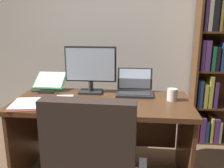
{
  "coord_description": "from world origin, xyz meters",
  "views": [
    {
      "loc": [
        0.04,
        -1.14,
        1.43
      ],
      "look_at": [
        -0.16,
        0.84,
        0.9
      ],
      "focal_mm": 39.39,
      "sensor_mm": 36.0,
      "label": 1
    }
  ],
  "objects_px": {
    "open_binder": "(41,104)",
    "coffee_mug": "(172,95)",
    "keyboard": "(83,103)",
    "laptop": "(135,89)",
    "computer_mouse": "(119,103)",
    "monitor": "(91,70)",
    "pen": "(66,98)",
    "desk": "(103,119)",
    "reading_stand_with_book": "(50,82)",
    "notepad": "(64,99)"
  },
  "relations": [
    {
      "from": "desk",
      "to": "keyboard",
      "type": "bearing_deg",
      "value": -124.73
    },
    {
      "from": "keyboard",
      "to": "pen",
      "type": "bearing_deg",
      "value": 146.42
    },
    {
      "from": "monitor",
      "to": "laptop",
      "type": "bearing_deg",
      "value": 0.29
    },
    {
      "from": "laptop",
      "to": "coffee_mug",
      "type": "height_order",
      "value": "laptop"
    },
    {
      "from": "laptop",
      "to": "computer_mouse",
      "type": "distance_m",
      "value": 0.38
    },
    {
      "from": "monitor",
      "to": "reading_stand_with_book",
      "type": "xyz_separation_m",
      "value": [
        -0.43,
        0.07,
        -0.15
      ]
    },
    {
      "from": "monitor",
      "to": "coffee_mug",
      "type": "bearing_deg",
      "value": -12.77
    },
    {
      "from": "computer_mouse",
      "to": "coffee_mug",
      "type": "height_order",
      "value": "coffee_mug"
    },
    {
      "from": "desk",
      "to": "monitor",
      "type": "bearing_deg",
      "value": 131.89
    },
    {
      "from": "laptop",
      "to": "reading_stand_with_book",
      "type": "bearing_deg",
      "value": 175.51
    },
    {
      "from": "desk",
      "to": "pen",
      "type": "relative_size",
      "value": 11.04
    },
    {
      "from": "open_binder",
      "to": "coffee_mug",
      "type": "bearing_deg",
      "value": 2.82
    },
    {
      "from": "laptop",
      "to": "computer_mouse",
      "type": "xyz_separation_m",
      "value": [
        -0.12,
        -0.36,
        -0.03
      ]
    },
    {
      "from": "monitor",
      "to": "reading_stand_with_book",
      "type": "relative_size",
      "value": 1.61
    },
    {
      "from": "open_binder",
      "to": "coffee_mug",
      "type": "distance_m",
      "value": 1.12
    },
    {
      "from": "keyboard",
      "to": "open_binder",
      "type": "xyz_separation_m",
      "value": [
        -0.35,
        -0.05,
        -0.0
      ]
    },
    {
      "from": "monitor",
      "to": "pen",
      "type": "height_order",
      "value": "monitor"
    },
    {
      "from": "coffee_mug",
      "to": "keyboard",
      "type": "bearing_deg",
      "value": -166.13
    },
    {
      "from": "open_binder",
      "to": "coffee_mug",
      "type": "height_order",
      "value": "coffee_mug"
    },
    {
      "from": "open_binder",
      "to": "notepad",
      "type": "distance_m",
      "value": 0.22
    },
    {
      "from": "keyboard",
      "to": "laptop",
      "type": "bearing_deg",
      "value": 40.32
    },
    {
      "from": "computer_mouse",
      "to": "pen",
      "type": "xyz_separation_m",
      "value": [
        -0.48,
        0.12,
        -0.01
      ]
    },
    {
      "from": "desk",
      "to": "monitor",
      "type": "height_order",
      "value": "monitor"
    },
    {
      "from": "reading_stand_with_book",
      "to": "notepad",
      "type": "xyz_separation_m",
      "value": [
        0.23,
        -0.3,
        -0.07
      ]
    },
    {
      "from": "coffee_mug",
      "to": "computer_mouse",
      "type": "bearing_deg",
      "value": -157.61
    },
    {
      "from": "keyboard",
      "to": "open_binder",
      "type": "distance_m",
      "value": 0.35
    },
    {
      "from": "pen",
      "to": "reading_stand_with_book",
      "type": "bearing_deg",
      "value": 129.9
    },
    {
      "from": "desk",
      "to": "notepad",
      "type": "height_order",
      "value": "notepad"
    },
    {
      "from": "monitor",
      "to": "coffee_mug",
      "type": "height_order",
      "value": "monitor"
    },
    {
      "from": "monitor",
      "to": "reading_stand_with_book",
      "type": "bearing_deg",
      "value": 170.94
    },
    {
      "from": "reading_stand_with_book",
      "to": "pen",
      "type": "distance_m",
      "value": 0.4
    },
    {
      "from": "desk",
      "to": "pen",
      "type": "height_order",
      "value": "pen"
    },
    {
      "from": "monitor",
      "to": "coffee_mug",
      "type": "relative_size",
      "value": 4.64
    },
    {
      "from": "computer_mouse",
      "to": "notepad",
      "type": "xyz_separation_m",
      "value": [
        -0.5,
        0.12,
        -0.02
      ]
    },
    {
      "from": "keyboard",
      "to": "open_binder",
      "type": "height_order",
      "value": "same"
    },
    {
      "from": "desk",
      "to": "notepad",
      "type": "xyz_separation_m",
      "value": [
        -0.34,
        -0.08,
        0.21
      ]
    },
    {
      "from": "monitor",
      "to": "notepad",
      "type": "relative_size",
      "value": 2.33
    },
    {
      "from": "keyboard",
      "to": "pen",
      "type": "distance_m",
      "value": 0.22
    },
    {
      "from": "monitor",
      "to": "laptop",
      "type": "height_order",
      "value": "monitor"
    },
    {
      "from": "monitor",
      "to": "pen",
      "type": "relative_size",
      "value": 3.49
    },
    {
      "from": "laptop",
      "to": "notepad",
      "type": "xyz_separation_m",
      "value": [
        -0.62,
        -0.24,
        -0.04
      ]
    },
    {
      "from": "reading_stand_with_book",
      "to": "coffee_mug",
      "type": "bearing_deg",
      "value": -11.42
    },
    {
      "from": "laptop",
      "to": "pen",
      "type": "relative_size",
      "value": 2.41
    },
    {
      "from": "monitor",
      "to": "keyboard",
      "type": "bearing_deg",
      "value": -90.0
    },
    {
      "from": "desk",
      "to": "pen",
      "type": "xyz_separation_m",
      "value": [
        -0.32,
        -0.08,
        0.22
      ]
    },
    {
      "from": "desk",
      "to": "computer_mouse",
      "type": "distance_m",
      "value": 0.34
    },
    {
      "from": "desk",
      "to": "coffee_mug",
      "type": "bearing_deg",
      "value": -1.42
    },
    {
      "from": "monitor",
      "to": "laptop",
      "type": "xyz_separation_m",
      "value": [
        0.42,
        0.0,
        -0.18
      ]
    },
    {
      "from": "keyboard",
      "to": "computer_mouse",
      "type": "bearing_deg",
      "value": 0.0
    },
    {
      "from": "monitor",
      "to": "reading_stand_with_book",
      "type": "distance_m",
      "value": 0.46
    }
  ]
}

